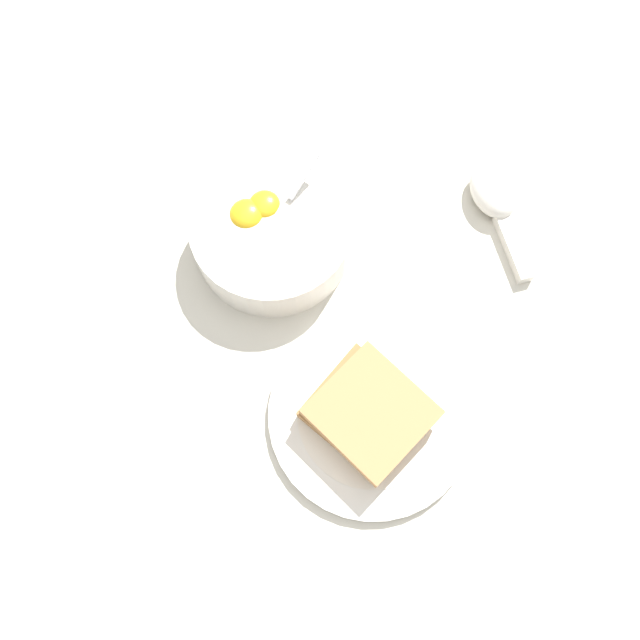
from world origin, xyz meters
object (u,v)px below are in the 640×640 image
object	(u,v)px
egg_bowl	(272,233)
toast_plate	(371,414)
soup_spoon	(496,198)
toast_sandwich	(369,412)

from	to	relation	value
egg_bowl	toast_plate	world-z (taller)	egg_bowl
soup_spoon	toast_sandwich	bearing A→B (deg)	175.25
toast_plate	toast_sandwich	distance (m)	0.02
toast_plate	toast_sandwich	size ratio (longest dim) A/B	1.62
toast_plate	soup_spoon	xyz separation A→B (m)	(0.29, -0.02, 0.01)
toast_plate	soup_spoon	bearing A→B (deg)	-4.28
toast_plate	toast_sandwich	bearing A→B (deg)	142.75
toast_sandwich	soup_spoon	world-z (taller)	toast_sandwich
egg_bowl	toast_plate	size ratio (longest dim) A/B	0.83
egg_bowl	soup_spoon	distance (m)	0.27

